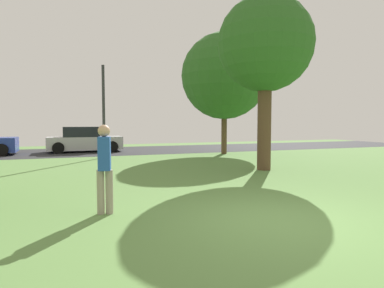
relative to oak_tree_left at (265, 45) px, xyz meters
name	(u,v)px	position (x,y,z in m)	size (l,w,h in m)	color
ground_plane	(283,223)	(-3.32, -5.78, -4.49)	(44.00, 44.00, 0.00)	#5B8442
road_strip	(125,151)	(-3.32, 10.22, -4.49)	(44.00, 6.40, 0.01)	#28282B
oak_tree_left	(265,45)	(0.00, 0.00, 0.00)	(3.43, 3.43, 6.27)	brown
maple_tree_near	(224,76)	(1.45, 6.25, -0.25)	(4.71, 4.71, 6.61)	brown
person_bystander	(105,165)	(-6.14, -4.10, -3.56)	(0.30, 0.36, 1.69)	gray
parked_car_silver	(84,140)	(-5.71, 10.26, -3.83)	(4.19, 2.00, 1.47)	#B7B7BC
street_lamp_post	(104,112)	(-4.98, 6.42, -2.24)	(0.14, 0.14, 4.50)	#2D2D33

